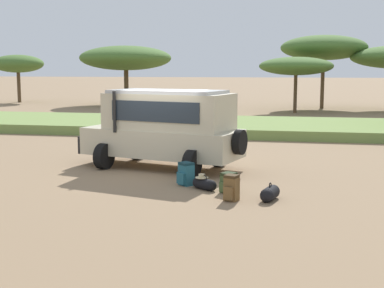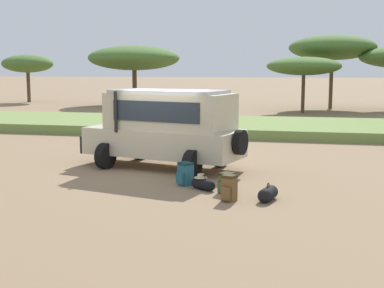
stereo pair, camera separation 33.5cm
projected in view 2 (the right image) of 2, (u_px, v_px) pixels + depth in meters
name	position (u px, v px, depth m)	size (l,w,h in m)	color
ground_plane	(162.00, 171.00, 16.22)	(320.00, 320.00, 0.00)	#8C7051
grass_bank	(223.00, 126.00, 26.85)	(120.00, 7.00, 0.44)	olive
safari_vehicle	(166.00, 127.00, 16.59)	(5.47, 3.48, 2.44)	beige
backpack_beside_front_wheel	(185.00, 174.00, 14.26)	(0.49, 0.49, 0.62)	#235B6B
backpack_cluster_center	(229.00, 188.00, 12.56)	(0.38, 0.42, 0.62)	brown
backpack_near_rear_wheel	(227.00, 183.00, 13.40)	(0.44, 0.49, 0.51)	#42562D
duffel_bag_low_black_case	(203.00, 184.00, 13.76)	(0.68, 0.58, 0.39)	black
duffel_bag_soft_canvas	(268.00, 194.00, 12.62)	(0.44, 0.81, 0.43)	black
acacia_tree_far_left	(28.00, 64.00, 48.33)	(4.62, 4.34, 4.27)	brown
acacia_tree_left_mid	(134.00, 58.00, 44.63)	(7.53, 8.28, 4.93)	brown
acacia_tree_centre_back	(304.00, 66.00, 36.63)	(5.09, 5.02, 3.86)	brown
acacia_tree_right_mid	(332.00, 48.00, 40.47)	(6.52, 6.62, 5.58)	brown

